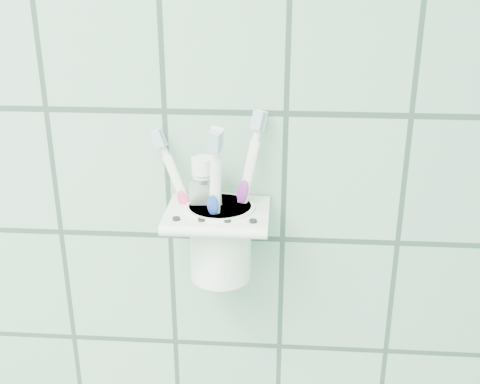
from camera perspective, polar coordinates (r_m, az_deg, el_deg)
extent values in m
cube|color=white|center=(0.74, -1.81, -1.69)|extent=(0.05, 0.02, 0.03)
cube|color=white|center=(0.70, -2.13, -2.17)|extent=(0.12, 0.09, 0.01)
cylinder|color=white|center=(0.66, -2.56, -3.78)|extent=(0.12, 0.01, 0.01)
cylinder|color=black|center=(0.68, -6.07, -2.56)|extent=(0.01, 0.01, 0.00)
cylinder|color=black|center=(0.67, -3.66, -2.65)|extent=(0.01, 0.01, 0.00)
cylinder|color=black|center=(0.67, -1.22, -2.73)|extent=(0.01, 0.01, 0.00)
cylinder|color=black|center=(0.67, 1.24, -2.80)|extent=(0.01, 0.01, 0.00)
cylinder|color=white|center=(0.72, -1.85, -4.72)|extent=(0.07, 0.07, 0.09)
cylinder|color=white|center=(0.71, -1.90, -1.51)|extent=(0.08, 0.08, 0.01)
cylinder|color=black|center=(0.71, -1.90, -1.44)|extent=(0.07, 0.07, 0.00)
cylinder|color=white|center=(0.71, -2.63, -2.06)|extent=(0.07, 0.04, 0.14)
cylinder|color=white|center=(0.68, -2.75, 4.48)|extent=(0.02, 0.01, 0.02)
cube|color=silver|center=(0.67, -2.82, 5.38)|extent=(0.02, 0.01, 0.02)
cube|color=white|center=(0.67, -2.76, 5.53)|extent=(0.02, 0.01, 0.03)
ellipsoid|color=#D83F72|center=(0.69, -2.70, -0.87)|extent=(0.02, 0.01, 0.03)
cylinder|color=white|center=(0.70, -1.25, -1.67)|extent=(0.05, 0.05, 0.16)
cylinder|color=white|center=(0.67, -1.31, 5.48)|extent=(0.02, 0.02, 0.02)
cube|color=silver|center=(0.66, -1.37, 6.48)|extent=(0.02, 0.02, 0.02)
cube|color=white|center=(0.67, -1.31, 6.64)|extent=(0.02, 0.01, 0.03)
ellipsoid|color=purple|center=(0.69, -1.30, -0.37)|extent=(0.02, 0.02, 0.03)
cylinder|color=white|center=(0.71, -2.70, -1.20)|extent=(0.03, 0.06, 0.16)
cylinder|color=white|center=(0.68, -2.84, 6.01)|extent=(0.01, 0.02, 0.02)
cube|color=silver|center=(0.67, -2.93, 7.03)|extent=(0.02, 0.02, 0.03)
cube|color=white|center=(0.68, -2.85, 7.18)|extent=(0.02, 0.02, 0.03)
ellipsoid|color=#1E38A5|center=(0.70, -2.78, 0.12)|extent=(0.02, 0.02, 0.03)
cube|color=silver|center=(0.73, -2.81, -3.01)|extent=(0.04, 0.02, 0.11)
cube|color=silver|center=(0.75, -2.74, -6.64)|extent=(0.04, 0.01, 0.01)
cone|color=silver|center=(0.70, -2.90, 1.40)|extent=(0.03, 0.03, 0.02)
cylinder|color=white|center=(0.70, -2.93, 2.50)|extent=(0.03, 0.03, 0.02)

